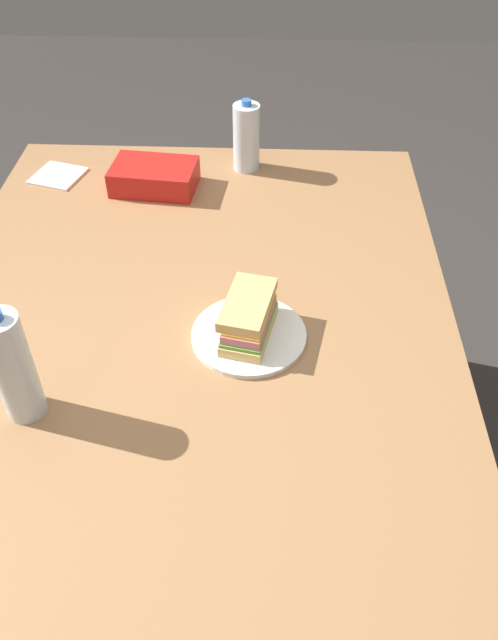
% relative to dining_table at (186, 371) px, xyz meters
% --- Properties ---
extents(ground_plane, '(8.00, 8.00, 0.00)m').
position_rel_dining_table_xyz_m(ground_plane, '(0.00, 0.00, -0.69)').
color(ground_plane, '#383330').
extents(dining_table, '(1.73, 1.18, 0.77)m').
position_rel_dining_table_xyz_m(dining_table, '(0.00, 0.00, 0.00)').
color(dining_table, '#9E7047').
rests_on(dining_table, ground_plane).
extents(paper_plate, '(0.25, 0.25, 0.01)m').
position_rel_dining_table_xyz_m(paper_plate, '(0.03, -0.14, 0.08)').
color(paper_plate, white).
rests_on(paper_plate, dining_table).
extents(sandwich, '(0.20, 0.13, 0.08)m').
position_rel_dining_table_xyz_m(sandwich, '(0.04, -0.14, 0.13)').
color(sandwich, '#DBB26B').
rests_on(sandwich, paper_plate).
extents(chip_bag, '(0.17, 0.24, 0.07)m').
position_rel_dining_table_xyz_m(chip_bag, '(0.63, 0.15, 0.11)').
color(chip_bag, red).
rests_on(chip_bag, dining_table).
extents(water_bottle_tall, '(0.07, 0.07, 0.25)m').
position_rel_dining_table_xyz_m(water_bottle_tall, '(-0.18, 0.28, 0.20)').
color(water_bottle_tall, silver).
rests_on(water_bottle_tall, dining_table).
extents(water_bottle_spare, '(0.08, 0.08, 0.21)m').
position_rel_dining_table_xyz_m(water_bottle_spare, '(0.75, -0.10, 0.17)').
color(water_bottle_spare, silver).
rests_on(water_bottle_spare, dining_table).
extents(paper_napkin, '(0.16, 0.16, 0.01)m').
position_rel_dining_table_xyz_m(paper_napkin, '(0.68, 0.44, 0.08)').
color(paper_napkin, white).
rests_on(paper_napkin, dining_table).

